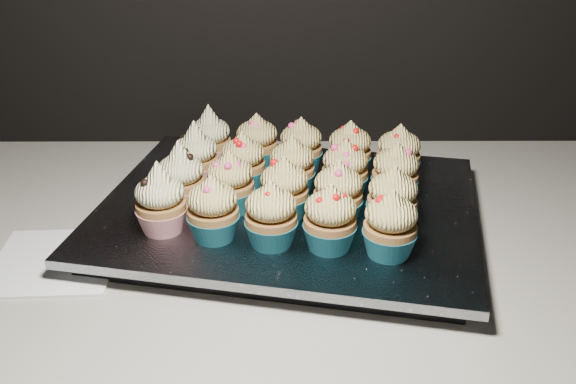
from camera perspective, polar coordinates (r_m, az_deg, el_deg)
The scene contains 24 objects.
worktop at distance 0.92m, azimuth 15.73°, elevation -4.01°, with size 2.44×0.64×0.04m, color beige.
napkin at distance 0.85m, azimuth -20.00°, elevation -5.82°, with size 0.15×0.15×0.00m, color white.
baking_tray at distance 0.87m, azimuth 0.00°, elevation -2.28°, with size 0.46×0.35×0.02m, color black.
foil_lining at distance 0.86m, azimuth 0.00°, elevation -1.30°, with size 0.49×0.39×0.01m, color silver.
cupcake_0 at distance 0.79m, azimuth -11.26°, elevation -0.83°, with size 0.06×0.06×0.10m.
cupcake_1 at distance 0.77m, azimuth -6.70°, elevation -1.61°, with size 0.06×0.06×0.08m.
cupcake_2 at distance 0.75m, azimuth -1.52°, elevation -2.14°, with size 0.06×0.06×0.08m.
cupcake_3 at distance 0.75m, azimuth 3.76°, elevation -2.45°, with size 0.06×0.06×0.08m.
cupcake_4 at distance 0.74m, azimuth 9.08°, elevation -2.98°, with size 0.06×0.06×0.08m.
cupcake_5 at distance 0.85m, azimuth -9.48°, elevation 1.17°, with size 0.06×0.06×0.10m.
cupcake_6 at distance 0.83m, azimuth -5.15°, elevation 0.77°, with size 0.06×0.06×0.08m.
cupcake_7 at distance 0.81m, azimuth -0.34°, elevation 0.19°, with size 0.06×0.06×0.08m.
cupcake_8 at distance 0.80m, azimuth 4.47°, elevation -0.16°, with size 0.06×0.06×0.08m.
cupcake_9 at distance 0.80m, azimuth 9.25°, elevation -0.68°, with size 0.06×0.06×0.08m.
cupcake_10 at distance 0.91m, azimuth -8.17°, elevation 3.10°, with size 0.06×0.06×0.10m.
cupcake_11 at distance 0.89m, azimuth -4.02°, elevation 2.60°, with size 0.06×0.06×0.08m.
cupcake_12 at distance 0.87m, azimuth 0.35°, elevation 2.22°, with size 0.06×0.06×0.08m.
cupcake_13 at distance 0.87m, azimuth 5.07°, elevation 1.92°, with size 0.06×0.06×0.08m.
cupcake_14 at distance 0.86m, azimuth 9.50°, elevation 1.59°, with size 0.06×0.06×0.08m.
cupcake_15 at distance 0.96m, azimuth -6.94°, elevation 4.69°, with size 0.06×0.06×0.10m.
cupcake_16 at distance 0.95m, azimuth -2.77°, elevation 4.39°, with size 0.06×0.06×0.08m.
cupcake_17 at distance 0.94m, azimuth 1.16°, elevation 4.02°, with size 0.06×0.06×0.08m.
cupcake_18 at distance 0.93m, azimuth 5.49°, elevation 3.67°, with size 0.06×0.06×0.08m.
cupcake_19 at distance 0.92m, azimuth 9.79°, elevation 3.30°, with size 0.06×0.06×0.08m.
Camera 1 is at (-0.25, 0.95, 1.34)m, focal length 40.00 mm.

